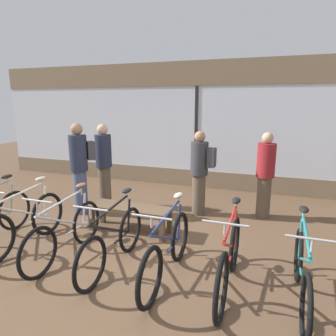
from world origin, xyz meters
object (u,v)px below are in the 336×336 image
(bicycle_right, at_px, (229,260))
(display_bench, at_px, (130,211))
(customer_mid_floor, at_px, (80,166))
(bicycle_center, at_px, (113,241))
(customer_by_window, at_px, (200,171))
(bicycle_left, at_px, (24,223))
(bicycle_far_right, at_px, (302,274))
(customer_near_rack, at_px, (104,163))
(bicycle_center_left, at_px, (66,233))
(bicycle_center_right, at_px, (167,251))
(customer_near_bench, at_px, (265,174))

(bicycle_right, distance_m, display_bench, 2.17)
(bicycle_right, bearing_deg, customer_mid_floor, 153.35)
(bicycle_center, bearing_deg, customer_by_window, 75.29)
(bicycle_left, height_order, bicycle_far_right, bicycle_left)
(customer_mid_floor, bearing_deg, customer_by_window, 17.97)
(bicycle_right, height_order, customer_by_window, customer_by_window)
(bicycle_right, relative_size, customer_near_rack, 0.99)
(bicycle_left, xyz_separation_m, bicycle_center_left, (0.81, -0.05, -0.01))
(bicycle_center, distance_m, display_bench, 1.17)
(bicycle_far_right, xyz_separation_m, customer_near_rack, (-3.77, 2.15, 0.55))
(customer_near_rack, bearing_deg, bicycle_center_right, -44.49)
(bicycle_center_right, relative_size, bicycle_right, 1.01)
(bicycle_center_right, xyz_separation_m, customer_by_window, (-0.16, 2.34, 0.52))
(bicycle_far_right, xyz_separation_m, customer_mid_floor, (-3.96, 1.58, 0.61))
(customer_mid_floor, relative_size, customer_near_bench, 1.09)
(bicycle_center_right, distance_m, bicycle_far_right, 1.55)
(display_bench, xyz_separation_m, customer_mid_floor, (-1.32, 0.47, 0.61))
(bicycle_center_right, height_order, bicycle_right, bicycle_right)
(bicycle_center_left, distance_m, customer_near_rack, 2.33)
(bicycle_center_left, xyz_separation_m, customer_near_rack, (-0.67, 2.16, 0.55))
(bicycle_center_left, xyz_separation_m, customer_near_bench, (2.58, 2.58, 0.49))
(bicycle_far_right, bearing_deg, bicycle_right, -179.08)
(display_bench, bearing_deg, customer_by_window, 52.22)
(bicycle_right, distance_m, customer_near_rack, 3.72)
(customer_near_bench, bearing_deg, customer_near_rack, -172.70)
(bicycle_left, relative_size, bicycle_center_right, 1.00)
(bicycle_far_right, distance_m, display_bench, 2.86)
(customer_by_window, distance_m, customer_near_bench, 1.23)
(bicycle_right, xyz_separation_m, bicycle_far_right, (0.78, 0.01, -0.02))
(bicycle_center_right, bearing_deg, customer_near_bench, 68.20)
(bicycle_center, bearing_deg, customer_mid_floor, 135.69)
(bicycle_far_right, relative_size, customer_near_bench, 1.04)
(bicycle_center, relative_size, customer_mid_floor, 0.94)
(bicycle_left, relative_size, bicycle_center_left, 1.02)
(bicycle_left, height_order, bicycle_right, bicycle_right)
(bicycle_center, bearing_deg, bicycle_far_right, 0.43)
(bicycle_far_right, height_order, display_bench, bicycle_far_right)
(bicycle_far_right, bearing_deg, display_bench, 157.23)
(customer_mid_floor, bearing_deg, bicycle_right, -26.65)
(customer_by_window, bearing_deg, bicycle_left, -133.94)
(bicycle_center, xyz_separation_m, bicycle_right, (1.54, 0.00, 0.02))
(bicycle_center_left, distance_m, bicycle_far_right, 3.09)
(bicycle_far_right, xyz_separation_m, display_bench, (-2.64, 1.11, -0.00))
(customer_near_rack, bearing_deg, customer_mid_floor, -108.48)
(bicycle_center, distance_m, bicycle_far_right, 2.32)
(customer_mid_floor, bearing_deg, customer_near_bench, 15.96)
(display_bench, xyz_separation_m, customer_by_window, (0.93, 1.20, 0.53))
(bicycle_center_right, distance_m, display_bench, 1.58)
(bicycle_center, relative_size, bicycle_far_right, 0.99)
(bicycle_far_right, bearing_deg, bicycle_center_right, -178.78)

